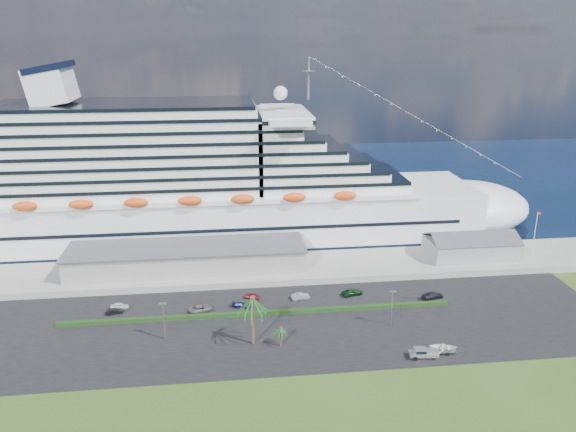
{
  "coord_description": "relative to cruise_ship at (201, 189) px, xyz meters",
  "views": [
    {
      "loc": [
        -14.63,
        -96.45,
        61.0
      ],
      "look_at": [
        0.16,
        30.0,
        18.64
      ],
      "focal_mm": 35.0,
      "sensor_mm": 36.0,
      "label": 1
    }
  ],
  "objects": [
    {
      "name": "parked_car_6",
      "position": [
        36.54,
        -40.51,
        -15.87
      ],
      "size": [
        5.52,
        3.55,
        1.41
      ],
      "primitive_type": "imported",
      "rotation": [
        0.0,
        0.0,
        1.83
      ],
      "color": "#0C3314",
      "rests_on": "asphalt_lot"
    },
    {
      "name": "parked_car_2",
      "position": [
        0.55,
        -44.84,
        -15.83
      ],
      "size": [
        5.9,
        4.31,
        1.49
      ],
      "primitive_type": "imported",
      "rotation": [
        0.0,
        0.0,
        1.96
      ],
      "color": "slate",
      "rests_on": "asphalt_lot"
    },
    {
      "name": "ground",
      "position": [
        21.53,
        -64.0,
        -16.69
      ],
      "size": [
        420.0,
        420.0,
        0.0
      ],
      "primitive_type": "plane",
      "color": "#35541C",
      "rests_on": "ground"
    },
    {
      "name": "parked_car_1",
      "position": [
        -18.85,
        -43.64,
        -15.96
      ],
      "size": [
        3.88,
        1.93,
        1.22
      ],
      "primitive_type": "imported",
      "rotation": [
        0.0,
        0.0,
        1.75
      ],
      "color": "black",
      "rests_on": "asphalt_lot"
    },
    {
      "name": "port_shed",
      "position": [
        73.53,
        -24.0,
        -12.3
      ],
      "size": [
        24.0,
        12.31,
        7.37
      ],
      "color": "gray",
      "rests_on": "wharf"
    },
    {
      "name": "lamp_post_right",
      "position": [
        41.53,
        -56.0,
        -11.35
      ],
      "size": [
        1.6,
        0.35,
        8.27
      ],
      "color": "gray",
      "rests_on": "asphalt_lot"
    },
    {
      "name": "palm_short",
      "position": [
        17.03,
        -61.5,
        -13.03
      ],
      "size": [
        3.53,
        3.53,
        4.56
      ],
      "color": "#47301E",
      "rests_on": "ground"
    },
    {
      "name": "parked_car_7",
      "position": [
        55.15,
        -44.56,
        -15.79
      ],
      "size": [
        5.83,
        3.6,
        1.58
      ],
      "primitive_type": "imported",
      "rotation": [
        0.0,
        0.0,
        1.85
      ],
      "color": "black",
      "rests_on": "asphalt_lot"
    },
    {
      "name": "cruise_ship",
      "position": [
        0.0,
        0.0,
        0.0
      ],
      "size": [
        191.0,
        38.0,
        54.0
      ],
      "color": "silver",
      "rests_on": "ground"
    },
    {
      "name": "wharf",
      "position": [
        21.53,
        -24.0,
        -15.79
      ],
      "size": [
        240.0,
        20.0,
        1.8
      ],
      "primitive_type": "cube",
      "color": "gray",
      "rests_on": "ground"
    },
    {
      "name": "lamp_post_left",
      "position": [
        -6.47,
        -56.0,
        -11.35
      ],
      "size": [
        1.6,
        0.35,
        8.27
      ],
      "color": "gray",
      "rests_on": "asphalt_lot"
    },
    {
      "name": "palm_tall",
      "position": [
        11.53,
        -60.0,
        -7.49
      ],
      "size": [
        8.82,
        8.82,
        11.13
      ],
      "color": "#47301E",
      "rests_on": "ground"
    },
    {
      "name": "parked_car_3",
      "position": [
        9.71,
        -43.84,
        -15.97
      ],
      "size": [
        4.49,
        2.66,
        1.22
      ],
      "primitive_type": "imported",
      "rotation": [
        0.0,
        0.0,
        1.33
      ],
      "color": "#16194D",
      "rests_on": "asphalt_lot"
    },
    {
      "name": "water",
      "position": [
        21.53,
        66.0,
        -16.68
      ],
      "size": [
        420.0,
        160.0,
        0.02
      ],
      "primitive_type": "cube",
      "color": "#0B1433",
      "rests_on": "ground"
    },
    {
      "name": "parked_car_0",
      "position": [
        -18.06,
        -41.33,
        -15.87
      ],
      "size": [
        4.18,
        1.78,
        1.41
      ],
      "primitive_type": "imported",
      "rotation": [
        0.0,
        0.0,
        1.54
      ],
      "color": "white",
      "rests_on": "asphalt_lot"
    },
    {
      "name": "pickup_truck",
      "position": [
        44.17,
        -68.82,
        -15.48
      ],
      "size": [
        5.83,
        2.64,
        1.99
      ],
      "color": "black",
      "rests_on": "asphalt_lot"
    },
    {
      "name": "asphalt_lot",
      "position": [
        21.53,
        -53.0,
        -16.63
      ],
      "size": [
        140.0,
        38.0,
        0.12
      ],
      "primitive_type": "cube",
      "color": "black",
      "rests_on": "ground"
    },
    {
      "name": "boat_trailer",
      "position": [
        48.77,
        -67.88,
        -15.4
      ],
      "size": [
        6.25,
        4.27,
        1.77
      ],
      "color": "gray",
      "rests_on": "asphalt_lot"
    },
    {
      "name": "hedge",
      "position": [
        13.53,
        -48.0,
        -16.12
      ],
      "size": [
        88.0,
        1.1,
        0.9
      ],
      "primitive_type": "cube",
      "color": "black",
      "rests_on": "asphalt_lot"
    },
    {
      "name": "parked_car_5",
      "position": [
        23.85,
        -41.21,
        -15.85
      ],
      "size": [
        4.55,
        2.14,
        1.44
      ],
      "primitive_type": "imported",
      "rotation": [
        0.0,
        0.0,
        1.72
      ],
      "color": "#9A9DA1",
      "rests_on": "asphalt_lot"
    },
    {
      "name": "terminal_building",
      "position": [
        -3.47,
        -24.0,
        -11.68
      ],
      "size": [
        61.0,
        15.0,
        6.3
      ],
      "color": "gray",
      "rests_on": "wharf"
    },
    {
      "name": "parked_car_4",
      "position": [
        12.48,
        -39.62,
        -15.95
      ],
      "size": [
        3.93,
        2.31,
        1.25
      ],
      "primitive_type": "imported",
      "rotation": [
        0.0,
        0.0,
        1.33
      ],
      "color": "maroon",
      "rests_on": "asphalt_lot"
    },
    {
      "name": "flagpole",
      "position": [
        91.57,
        -24.0,
        -8.43
      ],
      "size": [
        1.08,
        0.16,
        12.0
      ],
      "color": "silver",
      "rests_on": "wharf"
    }
  ]
}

